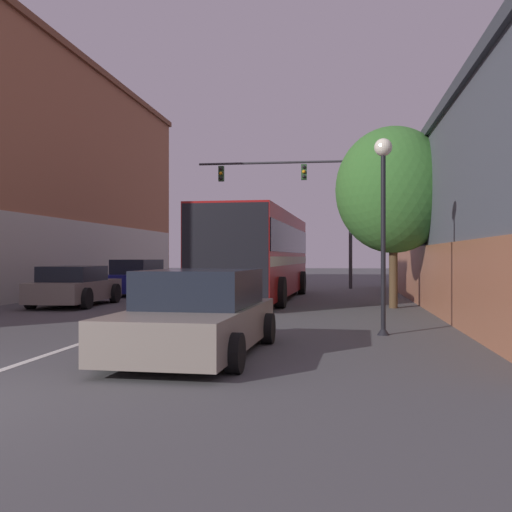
# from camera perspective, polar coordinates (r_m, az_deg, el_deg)

# --- Properties ---
(lane_center_line) EXTENTS (0.14, 41.13, 0.01)m
(lane_center_line) POSITION_cam_1_polar(r_m,az_deg,el_deg) (21.06, -5.25, -4.51)
(lane_center_line) COLOR silver
(lane_center_line) RESTS_ON ground_plane
(bus) EXTENTS (3.20, 11.57, 3.24)m
(bus) POSITION_cam_1_polar(r_m,az_deg,el_deg) (22.73, 0.19, 0.41)
(bus) COLOR maroon
(bus) RESTS_ON ground_plane
(hatchback_foreground) EXTENTS (2.28, 4.76, 1.41)m
(hatchback_foreground) POSITION_cam_1_polar(r_m,az_deg,el_deg) (10.13, -5.53, -5.58)
(hatchback_foreground) COLOR slate
(hatchback_foreground) RESTS_ON ground_plane
(parked_car_left_near) EXTENTS (2.14, 4.39, 1.32)m
(parked_car_left_near) POSITION_cam_1_polar(r_m,az_deg,el_deg) (20.82, -16.86, -2.80)
(parked_car_left_near) COLOR slate
(parked_car_left_near) RESTS_ON ground_plane
(parked_car_left_mid) EXTENTS (2.19, 4.38, 1.51)m
(parked_car_left_mid) POSITION_cam_1_polar(r_m,az_deg,el_deg) (26.14, -11.11, -2.10)
(parked_car_left_mid) COLOR navy
(parked_car_left_mid) RESTS_ON ground_plane
(traffic_signal_gantry) EXTENTS (8.03, 0.36, 6.84)m
(traffic_signal_gantry) POSITION_cam_1_polar(r_m,az_deg,el_deg) (31.22, 4.73, 6.01)
(traffic_signal_gantry) COLOR #333338
(traffic_signal_gantry) RESTS_ON ground_plane
(street_lamp) EXTENTS (0.37, 0.37, 4.10)m
(street_lamp) POSITION_cam_1_polar(r_m,az_deg,el_deg) (12.77, 12.02, 4.60)
(street_lamp) COLOR black
(street_lamp) RESTS_ON ground_plane
(street_tree_near) EXTENTS (3.66, 3.29, 5.78)m
(street_tree_near) POSITION_cam_1_polar(r_m,az_deg,el_deg) (19.62, 12.94, 6.14)
(street_tree_near) COLOR #4C3823
(street_tree_near) RESTS_ON ground_plane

